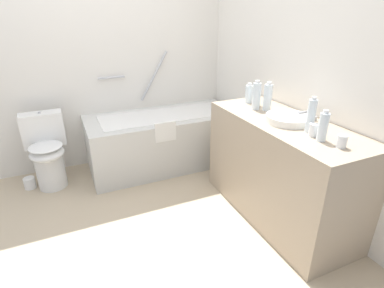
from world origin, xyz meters
The scene contains 17 objects.
ground_plane centered at (0.00, 0.00, 0.00)m, with size 4.20×4.20×0.00m, color #C1AD8E.
wall_back_tiled centered at (0.00, 1.37, 1.25)m, with size 3.60×0.10×2.51m, color white.
wall_right_mirror centered at (1.65, 0.00, 1.25)m, with size 0.10×3.05×2.51m, color white.
bathtub centered at (0.72, 0.95, 0.32)m, with size 1.68×0.75×1.25m.
toilet centered at (-0.50, 0.99, 0.37)m, with size 0.40×0.50×0.75m.
vanity_counter centered at (1.31, -0.37, 0.44)m, with size 0.58×1.43×0.87m, color tan.
sink_basin centered at (1.30, -0.39, 0.90)m, with size 0.35×0.35×0.05m, color white.
sink_faucet centered at (1.50, -0.39, 0.91)m, with size 0.13×0.15×0.07m.
water_bottle_0 centered at (1.32, 0.19, 0.96)m, with size 0.07×0.07×0.18m.
water_bottle_1 centered at (1.26, -0.01, 0.99)m, with size 0.07×0.07×0.25m.
water_bottle_2 centered at (1.25, -0.77, 0.97)m, with size 0.06×0.06×0.21m.
water_bottle_3 centered at (1.33, -0.08, 0.99)m, with size 0.07×0.07×0.25m.
water_bottle_4 centered at (1.29, -0.62, 0.99)m, with size 0.06×0.06×0.26m.
water_bottle_5 centered at (1.33, 0.07, 0.96)m, with size 0.07×0.07×0.19m.
drinking_glass_0 centered at (1.28, -0.91, 0.91)m, with size 0.06×0.06×0.08m, color white.
drinking_glass_1 centered at (1.26, -0.69, 0.92)m, with size 0.07×0.07×0.09m, color white.
toilet_paper_roll centered at (-0.72, 0.99, 0.06)m, with size 0.11×0.11×0.12m, color white.
Camera 1 is at (-0.29, -2.10, 1.66)m, focal length 28.10 mm.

